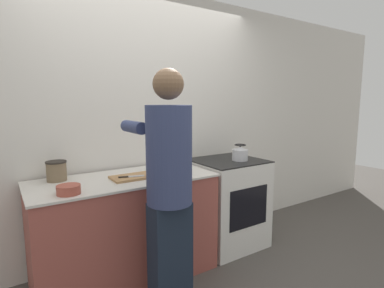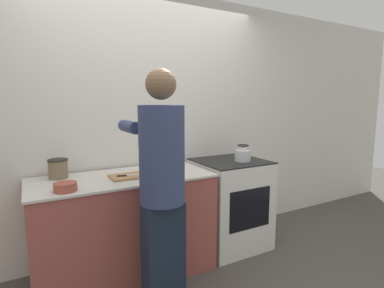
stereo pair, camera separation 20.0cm
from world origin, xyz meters
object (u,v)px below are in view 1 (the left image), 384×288
(cutting_board, at_px, (133,177))
(knife, at_px, (131,177))
(oven, at_px, (227,202))
(kettle, at_px, (240,154))
(person, at_px, (169,184))
(canister_jar, at_px, (56,171))
(bowl_prep, at_px, (69,190))

(cutting_board, bearing_deg, knife, -140.33)
(oven, bearing_deg, knife, -176.84)
(kettle, bearing_deg, person, -156.51)
(knife, bearing_deg, oven, 18.44)
(canister_jar, bearing_deg, cutting_board, -25.01)
(knife, relative_size, kettle, 1.27)
(oven, relative_size, person, 0.53)
(person, height_order, knife, person)
(oven, relative_size, knife, 4.32)
(canister_jar, bearing_deg, oven, -7.57)
(oven, distance_m, knife, 1.18)
(bowl_prep, bearing_deg, canister_jar, 90.91)
(kettle, distance_m, canister_jar, 1.73)
(cutting_board, bearing_deg, kettle, -2.33)
(knife, height_order, canister_jar, canister_jar)
(person, relative_size, canister_jar, 10.80)
(cutting_board, xyz_separation_m, bowl_prep, (-0.54, -0.17, 0.02))
(cutting_board, distance_m, canister_jar, 0.60)
(canister_jar, bearing_deg, person, -52.61)
(person, distance_m, cutting_board, 0.53)
(knife, bearing_deg, kettle, 14.03)
(knife, distance_m, kettle, 1.18)
(cutting_board, relative_size, canister_jar, 2.16)
(person, xyz_separation_m, cutting_board, (-0.05, 0.53, -0.06))
(oven, bearing_deg, cutting_board, -177.90)
(cutting_board, xyz_separation_m, kettle, (1.16, -0.05, 0.09))
(kettle, xyz_separation_m, canister_jar, (-1.70, 0.30, -0.02))
(cutting_board, bearing_deg, bowl_prep, -162.56)
(bowl_prep, bearing_deg, knife, 16.09)
(knife, relative_size, bowl_prep, 1.33)
(oven, xyz_separation_m, person, (-1.02, -0.57, 0.49))
(person, relative_size, bowl_prep, 10.86)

